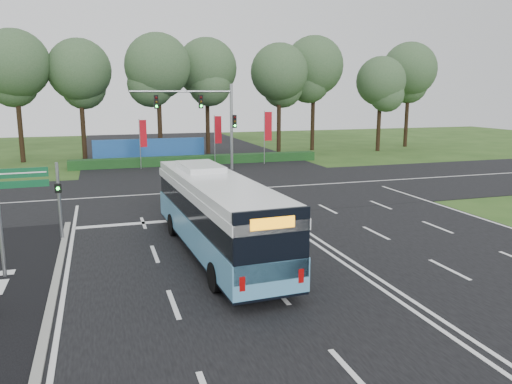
% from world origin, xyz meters
% --- Properties ---
extents(ground, '(120.00, 120.00, 0.00)m').
position_xyz_m(ground, '(0.00, 0.00, 0.00)').
color(ground, '#284918').
rests_on(ground, ground).
extents(road_main, '(20.00, 120.00, 0.04)m').
position_xyz_m(road_main, '(0.00, 0.00, 0.02)').
color(road_main, black).
rests_on(road_main, ground).
extents(road_cross, '(120.00, 14.00, 0.05)m').
position_xyz_m(road_cross, '(0.00, 12.00, 0.03)').
color(road_cross, black).
rests_on(road_cross, ground).
extents(kerb_strip, '(0.25, 18.00, 0.12)m').
position_xyz_m(kerb_strip, '(-10.10, -3.00, 0.06)').
color(kerb_strip, gray).
rests_on(kerb_strip, ground).
extents(city_bus, '(2.97, 11.61, 3.30)m').
position_xyz_m(city_bus, '(-4.24, -0.68, 1.66)').
color(city_bus, '#5499C4').
rests_on(city_bus, ground).
extents(pedestrian_signal, '(0.27, 0.42, 3.40)m').
position_xyz_m(pedestrian_signal, '(-10.20, 3.23, 1.86)').
color(pedestrian_signal, gray).
rests_on(pedestrian_signal, ground).
extents(street_sign, '(1.72, 0.17, 4.40)m').
position_xyz_m(street_sign, '(-11.46, -0.91, 2.74)').
color(street_sign, gray).
rests_on(street_sign, ground).
extents(banner_flag_left, '(0.62, 0.13, 4.19)m').
position_xyz_m(banner_flag_left, '(-4.93, 23.15, 2.75)').
color(banner_flag_left, gray).
rests_on(banner_flag_left, ground).
extents(banner_flag_mid, '(0.65, 0.08, 4.42)m').
position_xyz_m(banner_flag_mid, '(1.46, 23.33, 2.89)').
color(banner_flag_mid, gray).
rests_on(banner_flag_mid, ground).
extents(banner_flag_right, '(0.70, 0.14, 4.75)m').
position_xyz_m(banner_flag_right, '(5.90, 22.89, 3.09)').
color(banner_flag_right, gray).
rests_on(banner_flag_right, ground).
extents(traffic_light_gantry, '(8.41, 0.28, 7.00)m').
position_xyz_m(traffic_light_gantry, '(0.21, 20.50, 4.66)').
color(traffic_light_gantry, gray).
rests_on(traffic_light_gantry, ground).
extents(hedge, '(22.00, 1.20, 0.80)m').
position_xyz_m(hedge, '(0.00, 24.50, 0.40)').
color(hedge, '#133515').
rests_on(hedge, ground).
extents(blue_hoarding, '(10.00, 0.30, 2.20)m').
position_xyz_m(blue_hoarding, '(-4.00, 27.00, 1.10)').
color(blue_hoarding, '#1B4B92').
rests_on(blue_hoarding, ground).
extents(eucalyptus_row, '(53.68, 8.89, 12.39)m').
position_xyz_m(eucalyptus_row, '(3.23, 31.12, 8.57)').
color(eucalyptus_row, black).
rests_on(eucalyptus_row, ground).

